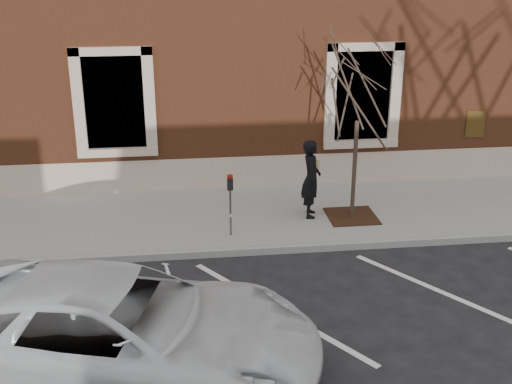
{
  "coord_description": "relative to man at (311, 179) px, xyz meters",
  "views": [
    {
      "loc": [
        -1.5,
        -11.63,
        5.76
      ],
      "look_at": [
        0.0,
        0.6,
        1.1
      ],
      "focal_mm": 45.0,
      "sensor_mm": 36.0,
      "label": 1
    }
  ],
  "objects": [
    {
      "name": "parking_stripes",
      "position": [
        -1.33,
        -3.66,
        -1.03
      ],
      "size": [
        28.0,
        4.4,
        0.01
      ],
      "primitive_type": null,
      "color": "silver",
      "rests_on": "ground"
    },
    {
      "name": "building_civic",
      "position": [
        -1.33,
        6.28,
        2.96
      ],
      "size": [
        40.0,
        8.62,
        8.0
      ],
      "color": "brown",
      "rests_on": "ground"
    },
    {
      "name": "sapling",
      "position": [
        0.92,
        -0.19,
        1.92
      ],
      "size": [
        2.41,
        2.41,
        4.01
      ],
      "color": "#443029",
      "rests_on": "sidewalk_near"
    },
    {
      "name": "ground",
      "position": [
        -1.33,
        -1.46,
        -1.03
      ],
      "size": [
        120.0,
        120.0,
        0.0
      ],
      "primitive_type": "plane",
      "color": "#28282B",
      "rests_on": "ground"
    },
    {
      "name": "man",
      "position": [
        0.0,
        0.0,
        0.0
      ],
      "size": [
        0.51,
        0.7,
        1.76
      ],
      "primitive_type": "imported",
      "rotation": [
        0.0,
        0.0,
        1.43
      ],
      "color": "black",
      "rests_on": "sidewalk_near"
    },
    {
      "name": "tree_grate",
      "position": [
        0.92,
        -0.19,
        -0.87
      ],
      "size": [
        1.08,
        1.08,
        0.03
      ],
      "primitive_type": "cube",
      "color": "#382111",
      "rests_on": "sidewalk_near"
    },
    {
      "name": "sidewalk_near",
      "position": [
        -1.33,
        0.29,
        -0.96
      ],
      "size": [
        40.0,
        3.5,
        0.15
      ],
      "primitive_type": "cube",
      "color": "gray",
      "rests_on": "ground"
    },
    {
      "name": "white_truck",
      "position": [
        -3.83,
        -5.28,
        -0.23
      ],
      "size": [
        6.24,
        4.05,
        1.6
      ],
      "primitive_type": "imported",
      "rotation": [
        0.0,
        0.0,
        1.31
      ],
      "color": "silver",
      "rests_on": "ground"
    },
    {
      "name": "curb_near",
      "position": [
        -1.33,
        -1.51,
        -0.96
      ],
      "size": [
        40.0,
        0.12,
        0.15
      ],
      "primitive_type": "cube",
      "color": "#9E9E99",
      "rests_on": "ground"
    },
    {
      "name": "parking_meter",
      "position": [
        -1.86,
        -0.82,
        0.04
      ],
      "size": [
        0.12,
        0.09,
        1.33
      ],
      "rotation": [
        0.0,
        0.0,
        -0.37
      ],
      "color": "#595B60",
      "rests_on": "sidewalk_near"
    }
  ]
}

